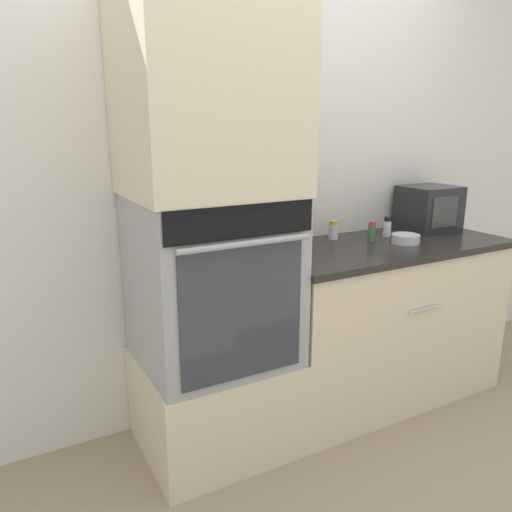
{
  "coord_description": "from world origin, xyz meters",
  "views": [
    {
      "loc": [
        -1.17,
        -1.63,
        1.49
      ],
      "look_at": [
        -0.16,
        0.21,
        0.93
      ],
      "focal_mm": 35.0,
      "sensor_mm": 36.0,
      "label": 1
    }
  ],
  "objects_px": {
    "knife_block": "(291,228)",
    "condiment_jar_far": "(333,230)",
    "bowl": "(406,239)",
    "condiment_jar_mid": "(372,231)",
    "condiment_jar_near": "(387,227)",
    "microwave": "(429,208)",
    "wall_oven": "(212,279)"
  },
  "relations": [
    {
      "from": "condiment_jar_far",
      "to": "knife_block",
      "type": "bearing_deg",
      "value": -164.22
    },
    {
      "from": "condiment_jar_near",
      "to": "condiment_jar_far",
      "type": "bearing_deg",
      "value": 164.11
    },
    {
      "from": "bowl",
      "to": "condiment_jar_far",
      "type": "xyz_separation_m",
      "value": [
        -0.28,
        0.26,
        0.03
      ]
    },
    {
      "from": "condiment_jar_mid",
      "to": "condiment_jar_far",
      "type": "xyz_separation_m",
      "value": [
        -0.16,
        0.13,
        -0.0
      ]
    },
    {
      "from": "microwave",
      "to": "condiment_jar_near",
      "type": "height_order",
      "value": "microwave"
    },
    {
      "from": "condiment_jar_mid",
      "to": "wall_oven",
      "type": "bearing_deg",
      "value": -175.61
    },
    {
      "from": "microwave",
      "to": "condiment_jar_mid",
      "type": "height_order",
      "value": "microwave"
    },
    {
      "from": "wall_oven",
      "to": "condiment_jar_mid",
      "type": "bearing_deg",
      "value": 4.39
    },
    {
      "from": "microwave",
      "to": "condiment_jar_near",
      "type": "relative_size",
      "value": 2.82
    },
    {
      "from": "microwave",
      "to": "knife_block",
      "type": "xyz_separation_m",
      "value": [
        -0.98,
        -0.03,
        -0.02
      ]
    },
    {
      "from": "knife_block",
      "to": "condiment_jar_near",
      "type": "relative_size",
      "value": 2.38
    },
    {
      "from": "microwave",
      "to": "bowl",
      "type": "xyz_separation_m",
      "value": [
        -0.36,
        -0.19,
        -0.11
      ]
    },
    {
      "from": "knife_block",
      "to": "condiment_jar_mid",
      "type": "distance_m",
      "value": 0.5
    },
    {
      "from": "microwave",
      "to": "knife_block",
      "type": "distance_m",
      "value": 0.98
    },
    {
      "from": "knife_block",
      "to": "condiment_jar_far",
      "type": "bearing_deg",
      "value": 15.78
    },
    {
      "from": "wall_oven",
      "to": "condiment_jar_far",
      "type": "xyz_separation_m",
      "value": [
        0.81,
        0.2,
        0.1
      ]
    },
    {
      "from": "condiment_jar_near",
      "to": "condiment_jar_mid",
      "type": "relative_size",
      "value": 1.05
    },
    {
      "from": "microwave",
      "to": "condiment_jar_mid",
      "type": "relative_size",
      "value": 2.95
    },
    {
      "from": "knife_block",
      "to": "condiment_jar_near",
      "type": "bearing_deg",
      "value": 0.65
    },
    {
      "from": "knife_block",
      "to": "bowl",
      "type": "bearing_deg",
      "value": -14.96
    },
    {
      "from": "knife_block",
      "to": "condiment_jar_near",
      "type": "distance_m",
      "value": 0.65
    },
    {
      "from": "wall_oven",
      "to": "bowl",
      "type": "xyz_separation_m",
      "value": [
        1.09,
        -0.06,
        0.08
      ]
    },
    {
      "from": "condiment_jar_near",
      "to": "condiment_jar_far",
      "type": "relative_size",
      "value": 1.07
    },
    {
      "from": "condiment_jar_mid",
      "to": "microwave",
      "type": "bearing_deg",
      "value": 7.27
    },
    {
      "from": "wall_oven",
      "to": "condiment_jar_near",
      "type": "bearing_deg",
      "value": 5.93
    },
    {
      "from": "wall_oven",
      "to": "microwave",
      "type": "relative_size",
      "value": 2.4
    },
    {
      "from": "knife_block",
      "to": "condiment_jar_near",
      "type": "height_order",
      "value": "knife_block"
    },
    {
      "from": "microwave",
      "to": "knife_block",
      "type": "height_order",
      "value": "knife_block"
    },
    {
      "from": "knife_block",
      "to": "condiment_jar_mid",
      "type": "height_order",
      "value": "knife_block"
    },
    {
      "from": "bowl",
      "to": "condiment_jar_near",
      "type": "xyz_separation_m",
      "value": [
        0.03,
        0.17,
        0.03
      ]
    },
    {
      "from": "microwave",
      "to": "condiment_jar_mid",
      "type": "xyz_separation_m",
      "value": [
        -0.48,
        -0.06,
        -0.08
      ]
    },
    {
      "from": "bowl",
      "to": "condiment_jar_mid",
      "type": "xyz_separation_m",
      "value": [
        -0.12,
        0.13,
        0.03
      ]
    }
  ]
}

